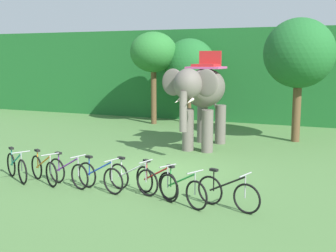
% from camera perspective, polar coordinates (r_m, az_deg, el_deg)
% --- Properties ---
extents(ground_plane, '(80.00, 80.00, 0.00)m').
position_cam_1_polar(ground_plane, '(13.64, -2.25, -5.97)').
color(ground_plane, '#4C753D').
extents(foliage_hedge, '(36.00, 6.00, 5.08)m').
position_cam_1_polar(foliage_hedge, '(26.71, 10.61, 6.72)').
color(foliage_hedge, '#1E6028').
rests_on(foliage_hedge, ground).
extents(tree_far_right, '(2.47, 2.47, 4.86)m').
position_cam_1_polar(tree_far_right, '(23.07, -1.92, 9.57)').
color(tree_far_right, brown).
rests_on(tree_far_right, ground).
extents(tree_far_left, '(2.79, 2.79, 4.53)m').
position_cam_1_polar(tree_far_left, '(23.44, 2.84, 7.98)').
color(tree_far_left, brown).
rests_on(tree_far_left, ground).
extents(tree_center, '(2.91, 2.91, 5.13)m').
position_cam_1_polar(tree_center, '(18.87, 16.84, 9.06)').
color(tree_center, brown).
rests_on(tree_center, ground).
extents(elephant, '(2.08, 4.14, 3.78)m').
position_cam_1_polar(elephant, '(16.74, 4.56, 4.45)').
color(elephant, '#665E56').
rests_on(elephant, ground).
extents(bike_teal, '(1.50, 0.92, 0.92)m').
position_cam_1_polar(bike_teal, '(13.34, -19.27, -5.11)').
color(bike_teal, black).
rests_on(bike_teal, ground).
extents(bike_orange, '(1.54, 0.87, 0.92)m').
position_cam_1_polar(bike_orange, '(12.80, -16.00, -5.53)').
color(bike_orange, black).
rests_on(bike_orange, ground).
extents(bike_purple, '(1.65, 0.66, 0.92)m').
position_cam_1_polar(bike_purple, '(12.33, -13.01, -5.96)').
color(bike_purple, black).
rests_on(bike_purple, ground).
extents(bike_blue, '(1.66, 0.62, 0.92)m').
position_cam_1_polar(bike_blue, '(11.74, -8.97, -6.60)').
color(bike_blue, black).
rests_on(bike_blue, ground).
extents(bike_white, '(1.67, 0.61, 0.92)m').
position_cam_1_polar(bike_white, '(11.49, -4.67, -6.85)').
color(bike_white, black).
rests_on(bike_white, ground).
extents(bike_red, '(1.54, 0.87, 0.92)m').
position_cam_1_polar(bike_red, '(11.09, -1.56, -7.41)').
color(bike_red, black).
rests_on(bike_red, ground).
extents(bike_green, '(1.55, 0.84, 0.92)m').
position_cam_1_polar(bike_green, '(10.55, 1.79, -8.29)').
color(bike_green, black).
rests_on(bike_green, ground).
extents(bike_black, '(1.65, 0.66, 0.92)m').
position_cam_1_polar(bike_black, '(10.35, 7.85, -8.70)').
color(bike_black, black).
rests_on(bike_black, ground).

